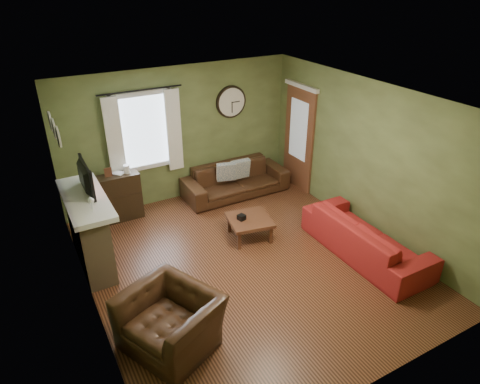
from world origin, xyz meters
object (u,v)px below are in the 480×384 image
sofa_brown (235,180)px  coffee_table (249,228)px  bookshelf (120,197)px  sofa_red (366,237)px  armchair (170,321)px

sofa_brown → coffee_table: (-0.56, -1.54, -0.13)m
coffee_table → bookshelf: bearing=135.9°
bookshelf → coffee_table: (1.74, -1.69, -0.26)m
bookshelf → coffee_table: size_ratio=1.27×
sofa_brown → coffee_table: sofa_brown is taller
bookshelf → sofa_red: bookshelf is taller
sofa_brown → sofa_red: bearing=-74.2°
sofa_brown → sofa_red: (0.81, -2.87, 0.01)m
sofa_brown → bookshelf: bearing=176.2°
sofa_red → armchair: size_ratio=2.03×
sofa_red → coffee_table: 1.91m
bookshelf → coffee_table: bookshelf is taller
bookshelf → sofa_brown: bearing=-3.8°
bookshelf → armchair: size_ratio=0.80×
sofa_brown → armchair: size_ratio=1.94×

